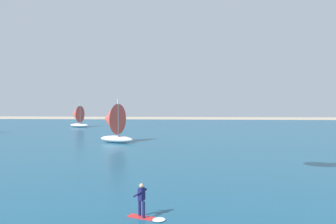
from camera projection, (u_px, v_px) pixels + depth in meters
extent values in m
cube|color=navy|center=(184.00, 140.00, 50.08)|extent=(160.00, 90.00, 0.10)
cube|color=red|center=(142.00, 217.00, 17.83)|extent=(1.46, 0.95, 0.05)
cylinder|color=#19194C|center=(144.00, 210.00, 17.63)|extent=(0.14, 0.14, 0.80)
cylinder|color=#19194C|center=(140.00, 207.00, 18.00)|extent=(0.14, 0.14, 0.80)
cube|color=#19194C|center=(142.00, 194.00, 17.79)|extent=(0.34, 0.42, 0.60)
sphere|color=tan|center=(141.00, 186.00, 17.77)|extent=(0.22, 0.22, 0.22)
cylinder|color=#19194C|center=(138.00, 194.00, 17.62)|extent=(0.50, 0.28, 0.39)
cylinder|color=#19194C|center=(142.00, 192.00, 18.02)|extent=(0.50, 0.28, 0.39)
ellipsoid|color=white|center=(159.00, 220.00, 17.41)|extent=(0.83, 0.88, 0.08)
ellipsoid|color=white|center=(117.00, 139.00, 47.13)|extent=(4.97, 3.23, 0.88)
cylinder|color=silver|center=(118.00, 117.00, 46.93)|extent=(0.15, 0.15, 4.70)
cone|color=#D84C3F|center=(111.00, 119.00, 47.37)|extent=(3.37, 4.43, 3.95)
ellipsoid|color=silver|center=(79.00, 125.00, 70.97)|extent=(4.12, 2.28, 0.73)
cylinder|color=silver|center=(80.00, 113.00, 70.82)|extent=(0.12, 0.12, 3.91)
cone|color=#D84C3F|center=(76.00, 114.00, 71.09)|extent=(2.48, 3.61, 3.28)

